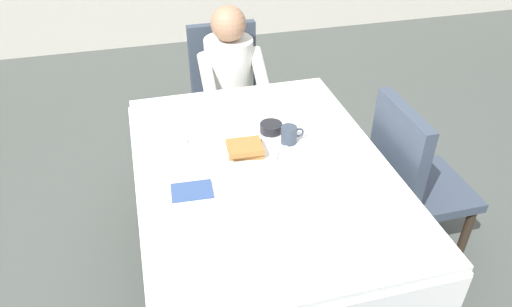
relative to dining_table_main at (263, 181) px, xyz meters
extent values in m
plane|color=#474C47|center=(0.00, 0.00, -0.65)|extent=(14.00, 14.00, 0.00)
cube|color=white|center=(0.00, 0.00, 0.07)|extent=(1.10, 1.50, 0.04)
cube|color=white|center=(0.00, 0.76, -0.04)|extent=(1.10, 0.01, 0.18)
cube|color=white|center=(-0.56, 0.00, -0.04)|extent=(0.01, 1.50, 0.18)
cube|color=white|center=(0.56, 0.00, -0.04)|extent=(0.01, 1.50, 0.18)
cylinder|color=brown|center=(-0.47, 0.67, -0.30)|extent=(0.07, 0.07, 0.70)
cylinder|color=brown|center=(0.47, 0.67, -0.30)|extent=(0.07, 0.07, 0.70)
cube|color=#384251|center=(0.07, 1.07, -0.23)|extent=(0.44, 0.44, 0.05)
cube|color=#384251|center=(0.07, 1.27, 0.04)|extent=(0.44, 0.06, 0.48)
cylinder|color=#2D2319|center=(0.25, 0.89, -0.45)|extent=(0.04, 0.04, 0.40)
cylinder|color=#2D2319|center=(-0.11, 0.89, -0.45)|extent=(0.04, 0.04, 0.40)
cylinder|color=#2D2319|center=(0.25, 1.25, -0.45)|extent=(0.04, 0.04, 0.40)
cylinder|color=#2D2319|center=(-0.11, 1.25, -0.45)|extent=(0.04, 0.04, 0.40)
cylinder|color=silver|center=(0.07, 1.05, 0.03)|extent=(0.30, 0.30, 0.46)
sphere|color=#A37556|center=(0.07, 1.03, 0.36)|extent=(0.21, 0.21, 0.21)
cylinder|color=silver|center=(0.23, 0.91, 0.10)|extent=(0.08, 0.29, 0.23)
cylinder|color=silver|center=(-0.09, 0.91, 0.10)|extent=(0.08, 0.29, 0.23)
cylinder|color=#383D51|center=(0.15, 0.87, -0.43)|extent=(0.10, 0.10, 0.45)
cylinder|color=#383D51|center=(-0.01, 0.87, -0.43)|extent=(0.10, 0.10, 0.45)
cube|color=#384251|center=(0.87, 0.00, -0.23)|extent=(0.44, 0.44, 0.05)
cube|color=#384251|center=(0.67, 0.00, 0.04)|extent=(0.06, 0.44, 0.48)
cylinder|color=#2D2319|center=(1.05, 0.18, -0.45)|extent=(0.04, 0.04, 0.40)
cylinder|color=#2D2319|center=(1.05, -0.18, -0.45)|extent=(0.04, 0.04, 0.40)
cylinder|color=#2D2319|center=(0.69, 0.18, -0.45)|extent=(0.04, 0.04, 0.40)
cylinder|color=#2D2319|center=(0.69, -0.18, -0.45)|extent=(0.04, 0.04, 0.40)
cylinder|color=white|center=(-0.05, 0.09, 0.10)|extent=(0.28, 0.28, 0.02)
cube|color=#A36B33|center=(-0.06, 0.09, 0.12)|extent=(0.18, 0.15, 0.03)
cube|color=#A36B33|center=(-0.06, 0.08, 0.15)|extent=(0.16, 0.13, 0.02)
cylinder|color=#333D4C|center=(0.16, 0.15, 0.13)|extent=(0.08, 0.08, 0.08)
torus|color=#333D4C|center=(0.21, 0.15, 0.14)|extent=(0.05, 0.01, 0.05)
cylinder|color=black|center=(0.11, 0.26, 0.11)|extent=(0.11, 0.11, 0.04)
cone|color=silver|center=(-0.33, 0.25, 0.13)|extent=(0.08, 0.08, 0.07)
cube|color=silver|center=(-0.24, 0.07, 0.09)|extent=(0.02, 0.18, 0.00)
cube|color=silver|center=(0.14, 0.07, 0.09)|extent=(0.04, 0.20, 0.00)
cube|color=silver|center=(-0.07, -0.22, 0.09)|extent=(0.15, 0.02, 0.00)
cube|color=#334C7F|center=(-0.33, -0.10, 0.09)|extent=(0.18, 0.13, 0.01)
camera|label=1|loc=(-0.47, -1.66, 1.37)|focal=33.91mm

